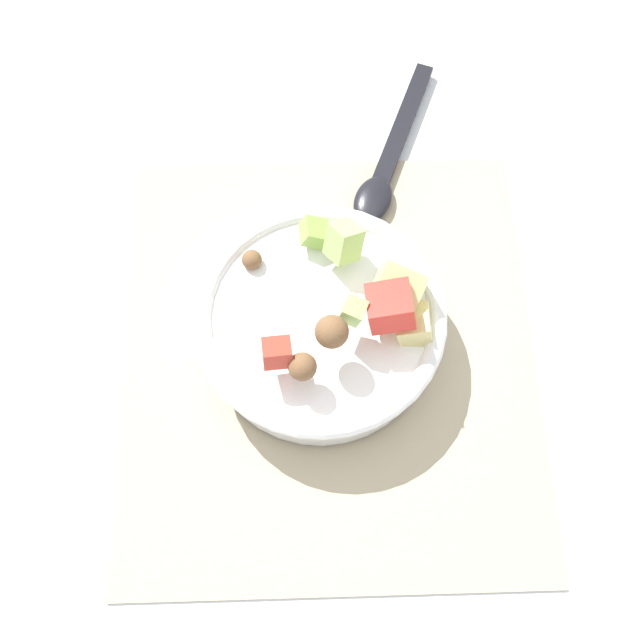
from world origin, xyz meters
TOP-DOWN VIEW (x-y plane):
  - ground_plane at (0.00, 0.00)m, footprint 2.40×2.40m
  - placemat at (0.00, 0.00)m, footprint 0.42×0.37m
  - salad_bowl at (-0.01, -0.01)m, footprint 0.22×0.22m
  - serving_spoon at (-0.20, 0.06)m, footprint 0.20×0.10m

SIDE VIEW (x-z plane):
  - ground_plane at x=0.00m, z-range 0.00..0.00m
  - placemat at x=0.00m, z-range 0.00..0.01m
  - serving_spoon at x=-0.20m, z-range 0.00..0.02m
  - salad_bowl at x=-0.01m, z-range -0.02..0.10m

